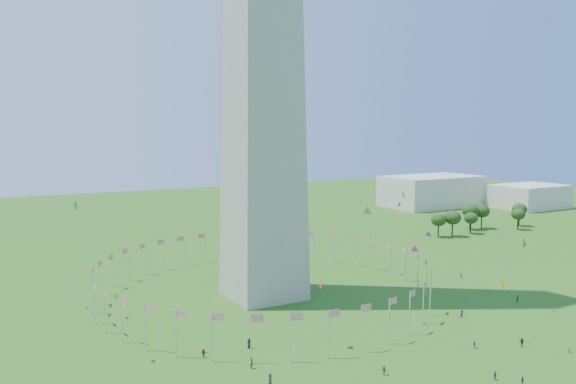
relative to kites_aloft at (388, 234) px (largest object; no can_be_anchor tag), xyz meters
name	(u,v)px	position (x,y,z in m)	size (l,w,h in m)	color
ground	(397,372)	(-14.57, -20.82, -18.96)	(600.00, 600.00, 0.00)	#235514
flag_ring	(264,278)	(-14.57, 29.18, -14.46)	(80.24, 80.24, 9.00)	silver
gov_building_east_a	(431,191)	(135.43, 129.18, -10.96)	(50.00, 30.00, 16.00)	beige
gov_building_east_b	(530,196)	(175.43, 99.18, -12.96)	(35.00, 25.00, 12.00)	beige
crowd	(443,358)	(-4.63, -21.58, -18.14)	(93.13, 69.32, 1.96)	#581614
kites_aloft	(388,234)	(0.00, 0.00, 0.00)	(106.48, 83.16, 30.92)	#CC2699
tree_line_east	(479,220)	(99.99, 64.91, -14.16)	(53.10, 15.62, 10.68)	#2B4F1A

